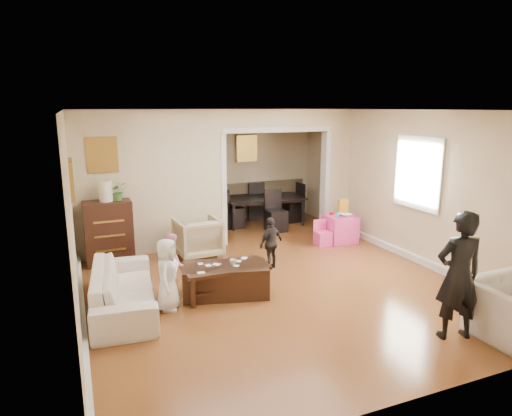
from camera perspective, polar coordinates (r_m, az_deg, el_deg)
name	(u,v)px	position (r m, az deg, el deg)	size (l,w,h in m)	color
floor	(261,273)	(7.36, 0.60, -8.32)	(7.00, 7.00, 0.00)	brown
partition_left	(152,183)	(8.34, -13.05, 3.12)	(2.75, 0.18, 2.60)	beige
partition_right	(335,172)	(9.72, 9.98, 4.57)	(0.55, 0.18, 2.60)	beige
partition_header	(277,118)	(8.97, 2.65, 11.30)	(2.22, 0.18, 0.35)	beige
window_pane	(418,173)	(8.10, 19.91, 4.21)	(0.03, 0.95, 1.10)	white
framed_art_partition	(102,155)	(8.08, -18.94, 6.40)	(0.45, 0.03, 0.55)	brown
framed_art_sofa_wall	(71,179)	(5.79, -22.39, 3.40)	(0.03, 0.55, 0.40)	brown
framed_art_alcove	(247,149)	(10.52, -1.20, 7.56)	(0.45, 0.03, 0.55)	brown
sofa	(123,288)	(6.31, -16.48, -9.74)	(1.98, 0.77, 0.58)	white
armchair_back	(198,237)	(8.14, -7.39, -3.72)	(0.75, 0.78, 0.71)	tan
dresser	(109,232)	(8.09, -18.19, -2.97)	(0.79, 0.44, 1.09)	#361810
table_lamp	(106,191)	(7.94, -18.55, 2.07)	(0.22, 0.22, 0.36)	beige
potted_plant	(118,191)	(7.96, -17.10, 2.03)	(0.28, 0.25, 0.32)	#4B7A36
coffee_table	(225,280)	(6.51, -3.90, -9.12)	(1.20, 0.60, 0.45)	#351B10
coffee_cup	(233,262)	(6.40, -2.94, -6.92)	(0.09, 0.09, 0.09)	silver
play_table	(340,229)	(9.12, 10.61, -2.58)	(0.56, 0.56, 0.54)	#E23B91
cereal_box	(343,207)	(9.17, 11.00, 0.18)	(0.20, 0.07, 0.30)	yellow
cyan_cup	(338,214)	(8.95, 10.32, -0.81)	(0.08, 0.08, 0.08)	#29C3CE
toy_block	(332,213)	(9.09, 9.64, -0.69)	(0.08, 0.06, 0.05)	red
play_bowl	(346,215)	(8.98, 11.37, -0.90)	(0.22, 0.22, 0.05)	white
dining_table	(264,211)	(10.32, 1.05, -0.34)	(1.79, 1.00, 0.63)	black
adult_person	(459,276)	(5.66, 24.34, -7.83)	(0.56, 0.37, 1.53)	black
child_kneel_a	(168,274)	(6.08, -11.17, -8.28)	(0.48, 0.31, 0.98)	white
child_kneel_b	(172,264)	(6.53, -10.66, -7.03)	(0.45, 0.35, 0.92)	pink
child_toddler	(271,243)	(7.46, 1.91, -4.47)	(0.52, 0.21, 0.88)	black
craft_papers	(220,264)	(6.46, -4.59, -7.15)	(0.87, 0.45, 0.00)	white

